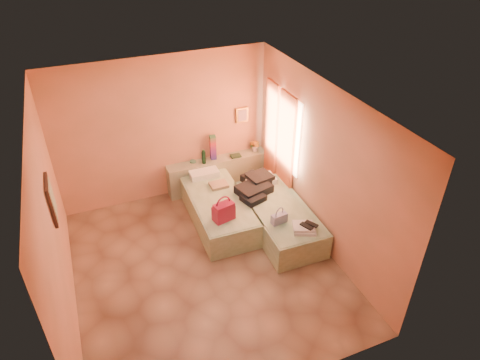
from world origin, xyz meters
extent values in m
plane|color=tan|center=(0.00, 0.00, 0.00)|extent=(4.50, 4.50, 0.00)
cube|color=#E8997C|center=(0.00, 2.25, 1.40)|extent=(4.00, 0.02, 2.80)
cube|color=#E8997C|center=(-2.00, 0.00, 1.40)|extent=(0.02, 4.50, 2.80)
cube|color=#E8997C|center=(2.00, 0.00, 1.40)|extent=(0.02, 4.50, 2.80)
cube|color=white|center=(0.00, 0.00, 2.80)|extent=(4.00, 4.50, 0.02)
cube|color=beige|center=(1.98, 1.25, 1.50)|extent=(0.02, 1.10, 1.40)
cube|color=#D75D33|center=(1.94, 1.10, 1.15)|extent=(0.05, 0.55, 2.20)
cube|color=#D75D33|center=(1.94, 1.70, 1.15)|extent=(0.05, 0.45, 2.20)
cube|color=#311D15|center=(-1.97, 0.40, 1.60)|extent=(0.04, 0.50, 0.60)
cube|color=#B08B3A|center=(1.55, 2.22, 1.45)|extent=(0.25, 0.04, 0.30)
cube|color=gray|center=(0.98, 2.10, 0.33)|extent=(2.05, 0.30, 0.65)
cube|color=#ACC8A1|center=(0.60, 1.05, 0.25)|extent=(0.95, 2.02, 0.50)
cube|color=#ACC8A1|center=(1.50, 0.40, 0.25)|extent=(0.95, 2.02, 0.50)
cylinder|color=#123220|center=(0.68, 2.05, 0.79)|extent=(0.09, 0.09, 0.28)
cube|color=maroon|center=(0.90, 2.14, 0.90)|extent=(0.13, 0.13, 0.51)
cylinder|color=#4D8D6E|center=(0.49, 2.17, 0.67)|extent=(0.15, 0.15, 0.03)
cube|color=#234229|center=(1.35, 2.05, 0.67)|extent=(0.21, 0.15, 0.03)
cube|color=silver|center=(1.80, 2.13, 0.78)|extent=(0.21, 0.21, 0.26)
cube|color=maroon|center=(0.49, 0.44, 0.66)|extent=(0.39, 0.27, 0.33)
cube|color=#9E8765|center=(0.74, 1.39, 0.53)|extent=(0.33, 0.26, 0.06)
cube|color=black|center=(1.32, 0.96, 0.60)|extent=(0.81, 0.81, 0.19)
cube|color=#4451A4|center=(1.30, 0.01, 0.59)|extent=(0.28, 0.15, 0.17)
cube|color=silver|center=(1.59, -0.33, 0.55)|extent=(0.44, 0.42, 0.10)
cube|color=black|center=(1.65, -0.36, 0.61)|extent=(0.24, 0.27, 0.02)
camera|label=1|loc=(-1.38, -4.84, 4.96)|focal=32.00mm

